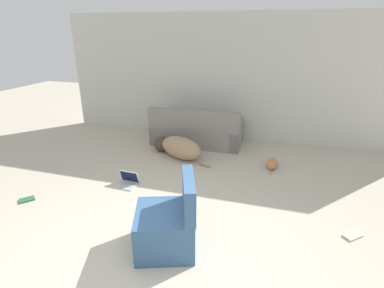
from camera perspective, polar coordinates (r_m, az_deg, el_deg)
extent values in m
plane|color=#BCB29E|center=(3.41, -7.81, -23.93)|extent=(20.00, 20.00, 0.00)
cube|color=beige|center=(6.83, 7.56, 12.28)|extent=(7.97, 0.06, 2.75)
cube|color=gray|center=(6.68, 1.01, 1.90)|extent=(1.97, 0.96, 0.41)
cube|color=gray|center=(6.20, 0.20, 4.51)|extent=(1.94, 0.21, 0.44)
cube|color=gray|center=(6.52, 8.47, 1.82)|extent=(0.23, 0.89, 0.55)
cube|color=gray|center=(6.91, -6.02, 3.03)|extent=(0.23, 0.89, 0.55)
ellipsoid|color=#A38460|center=(5.88, -2.07, -0.73)|extent=(1.05, 0.80, 0.43)
sphere|color=#493726|center=(6.28, -5.85, 0.01)|extent=(0.42, 0.42, 0.31)
cylinder|color=#A38460|center=(5.61, 2.45, -3.99)|extent=(0.24, 0.15, 0.06)
ellipsoid|color=#BC7A47|center=(5.71, 14.99, -3.60)|extent=(0.20, 0.39, 0.17)
sphere|color=tan|center=(5.93, 15.12, -3.02)|extent=(0.11, 0.11, 0.11)
cylinder|color=#BC7A47|center=(5.53, 14.73, -5.28)|extent=(0.03, 0.10, 0.02)
cube|color=#B7B7BC|center=(5.04, -12.55, -7.84)|extent=(0.34, 0.24, 0.02)
cube|color=#B7B7BC|center=(5.09, -11.81, -6.05)|extent=(0.33, 0.10, 0.21)
cube|color=#0F1938|center=(5.08, -11.87, -6.10)|extent=(0.31, 0.08, 0.19)
cube|color=beige|center=(4.35, 28.27, -15.12)|extent=(0.26, 0.25, 0.02)
cube|color=#2D663D|center=(5.19, -28.90, -9.24)|extent=(0.24, 0.24, 0.02)
cube|color=#385B84|center=(3.60, -5.19, -15.91)|extent=(0.85, 0.86, 0.48)
cube|color=#385B84|center=(3.35, -0.63, -9.64)|extent=(0.35, 0.68, 0.42)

